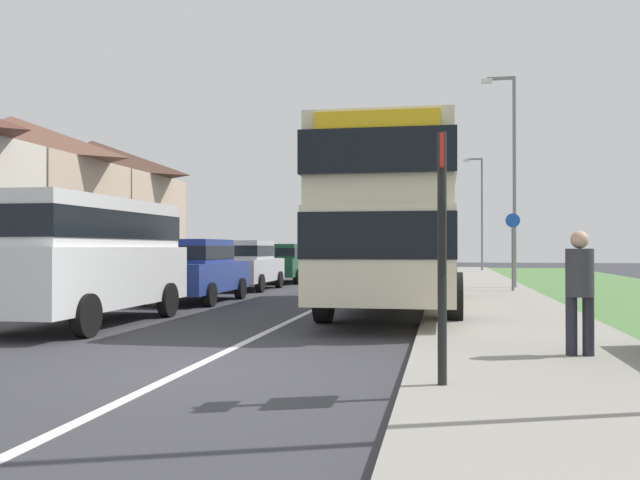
{
  "coord_description": "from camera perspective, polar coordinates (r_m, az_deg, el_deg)",
  "views": [
    {
      "loc": [
        3.02,
        -7.82,
        1.47
      ],
      "look_at": [
        0.78,
        4.51,
        1.6
      ],
      "focal_mm": 38.54,
      "sensor_mm": 36.0,
      "label": 1
    }
  ],
  "objects": [
    {
      "name": "lane_marking_centre",
      "position": [
        16.17,
        -0.53,
        -5.8
      ],
      "size": [
        0.14,
        60.0,
        0.01
      ],
      "primitive_type": "cube",
      "color": "silver",
      "rests_on": "ground_plane"
    },
    {
      "name": "double_decker_bus",
      "position": [
        16.07,
        6.49,
        1.8
      ],
      "size": [
        2.8,
        10.5,
        3.7
      ],
      "color": "beige",
      "rests_on": "ground_plane"
    },
    {
      "name": "street_lamp_mid",
      "position": [
        24.18,
        15.59,
        5.84
      ],
      "size": [
        1.14,
        0.2,
        7.25
      ],
      "color": "slate",
      "rests_on": "ground_plane"
    },
    {
      "name": "pedestrian_at_stop",
      "position": [
        9.15,
        20.76,
        -3.65
      ],
      "size": [
        0.34,
        0.34,
        1.67
      ],
      "color": "#23232D",
      "rests_on": "ground_plane"
    },
    {
      "name": "parked_car_dark_green",
      "position": [
        28.59,
        -3.07,
        -1.77
      ],
      "size": [
        1.92,
        4.5,
        1.6
      ],
      "color": "#19472D",
      "rests_on": "ground_plane"
    },
    {
      "name": "house_terrace_far_side",
      "position": [
        29.5,
        -24.29,
        3.02
      ],
      "size": [
        7.08,
        18.79,
        6.62
      ],
      "color": "beige",
      "rests_on": "ground_plane"
    },
    {
      "name": "bus_stop_sign",
      "position": [
        6.84,
        10.1,
        0.02
      ],
      "size": [
        0.09,
        0.52,
        2.6
      ],
      "color": "black",
      "rests_on": "ground_plane"
    },
    {
      "name": "parked_car_blue",
      "position": [
        18.57,
        -10.5,
        -2.29
      ],
      "size": [
        1.99,
        4.17,
        1.67
      ],
      "color": "navy",
      "rests_on": "ground_plane"
    },
    {
      "name": "street_lamp_far",
      "position": [
        41.61,
        13.15,
        2.77
      ],
      "size": [
        1.14,
        0.2,
        6.74
      ],
      "color": "slate",
      "rests_on": "ground_plane"
    },
    {
      "name": "parked_van_white",
      "position": [
        13.66,
        -18.93,
        -0.84
      ],
      "size": [
        2.11,
        5.37,
        2.38
      ],
      "color": "silver",
      "rests_on": "ground_plane"
    },
    {
      "name": "ground_plane",
      "position": [
        8.51,
        -10.87,
        -10.52
      ],
      "size": [
        120.0,
        120.0,
        0.0
      ],
      "primitive_type": "plane",
      "color": "#38383D"
    },
    {
      "name": "cycle_route_sign",
      "position": [
        22.06,
        15.72,
        -0.69
      ],
      "size": [
        0.44,
        0.08,
        2.52
      ],
      "color": "slate",
      "rests_on": "ground_plane"
    },
    {
      "name": "parked_car_silver",
      "position": [
        23.74,
        -6.25,
        -1.91
      ],
      "size": [
        1.93,
        4.17,
        1.7
      ],
      "color": "#B7B7BC",
      "rests_on": "ground_plane"
    },
    {
      "name": "pavement_near_side",
      "position": [
        13.94,
        15.18,
        -6.38
      ],
      "size": [
        3.2,
        68.0,
        0.12
      ],
      "primitive_type": "cube",
      "color": "gray",
      "rests_on": "ground_plane"
    }
  ]
}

